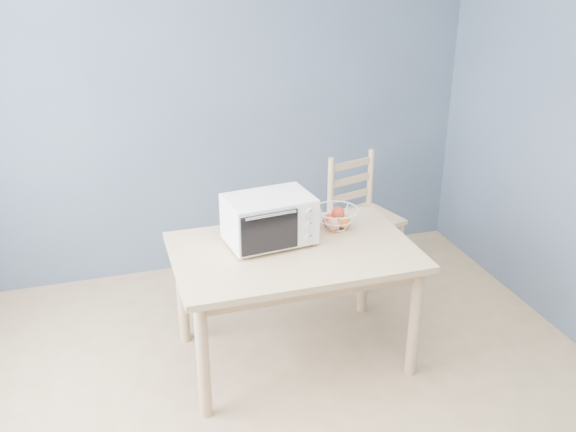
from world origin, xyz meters
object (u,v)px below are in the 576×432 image
object	(u,v)px
fruit_basket	(336,218)
dining_chair	(361,219)
toaster_oven	(266,220)
dining_table	(294,264)

from	to	relation	value
fruit_basket	dining_chair	xyz separation A→B (m)	(0.47, 0.67, -0.35)
dining_chair	toaster_oven	bearing A→B (deg)	-157.34
toaster_oven	dining_chair	distance (m)	1.27
fruit_basket	dining_chair	distance (m)	0.89
fruit_basket	dining_table	bearing A→B (deg)	-149.98
dining_table	toaster_oven	bearing A→B (deg)	139.33
toaster_oven	dining_table	bearing A→B (deg)	-47.23
dining_table	fruit_basket	world-z (taller)	fruit_basket
fruit_basket	toaster_oven	bearing A→B (deg)	-170.65
toaster_oven	fruit_basket	xyz separation A→B (m)	(0.46, 0.08, -0.09)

